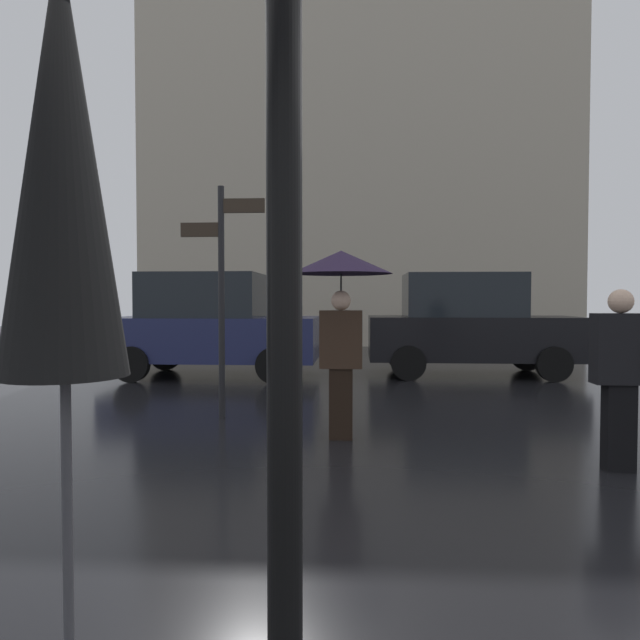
{
  "coord_description": "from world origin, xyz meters",
  "views": [
    {
      "loc": [
        0.02,
        -2.48,
        1.49
      ],
      "look_at": [
        -0.41,
        4.1,
        1.27
      ],
      "focal_mm": 32.01,
      "sensor_mm": 36.0,
      "label": 1
    }
  ],
  "objects_px": {
    "pedestrian_with_bag": "(622,368)",
    "street_signpost": "(222,278)",
    "parked_car_right": "(468,325)",
    "pedestrian_with_umbrella": "(341,285)",
    "folded_patio_umbrella_near": "(62,175)",
    "parked_car_left": "(211,325)"
  },
  "relations": [
    {
      "from": "pedestrian_with_bag",
      "to": "street_signpost",
      "type": "bearing_deg",
      "value": 111.92
    },
    {
      "from": "pedestrian_with_bag",
      "to": "parked_car_right",
      "type": "bearing_deg",
      "value": 49.49
    },
    {
      "from": "pedestrian_with_umbrella",
      "to": "pedestrian_with_bag",
      "type": "xyz_separation_m",
      "value": [
        2.49,
        -0.99,
        -0.76
      ]
    },
    {
      "from": "folded_patio_umbrella_near",
      "to": "parked_car_right",
      "type": "distance_m",
      "value": 10.27
    },
    {
      "from": "pedestrian_with_umbrella",
      "to": "street_signpost",
      "type": "relative_size",
      "value": 0.69
    },
    {
      "from": "folded_patio_umbrella_near",
      "to": "parked_car_left",
      "type": "height_order",
      "value": "folded_patio_umbrella_near"
    },
    {
      "from": "parked_car_left",
      "to": "parked_car_right",
      "type": "bearing_deg",
      "value": -11.77
    },
    {
      "from": "pedestrian_with_bag",
      "to": "parked_car_right",
      "type": "relative_size",
      "value": 0.39
    },
    {
      "from": "pedestrian_with_umbrella",
      "to": "folded_patio_umbrella_near",
      "type": "bearing_deg",
      "value": -70.55
    },
    {
      "from": "pedestrian_with_umbrella",
      "to": "parked_car_left",
      "type": "xyz_separation_m",
      "value": [
        -2.71,
        4.99,
        -0.64
      ]
    },
    {
      "from": "parked_car_left",
      "to": "street_signpost",
      "type": "relative_size",
      "value": 1.37
    },
    {
      "from": "parked_car_left",
      "to": "parked_car_right",
      "type": "xyz_separation_m",
      "value": [
        5.12,
        0.48,
        -0.0
      ]
    },
    {
      "from": "parked_car_right",
      "to": "folded_patio_umbrella_near",
      "type": "bearing_deg",
      "value": -98.23
    },
    {
      "from": "pedestrian_with_umbrella",
      "to": "street_signpost",
      "type": "distance_m",
      "value": 1.88
    },
    {
      "from": "parked_car_right",
      "to": "street_signpost",
      "type": "bearing_deg",
      "value": -121.61
    },
    {
      "from": "parked_car_right",
      "to": "street_signpost",
      "type": "relative_size",
      "value": 1.39
    },
    {
      "from": "pedestrian_with_umbrella",
      "to": "parked_car_left",
      "type": "height_order",
      "value": "parked_car_left"
    },
    {
      "from": "pedestrian_with_umbrella",
      "to": "parked_car_right",
      "type": "relative_size",
      "value": 0.49
    },
    {
      "from": "folded_patio_umbrella_near",
      "to": "parked_car_left",
      "type": "bearing_deg",
      "value": 101.52
    },
    {
      "from": "folded_patio_umbrella_near",
      "to": "pedestrian_with_umbrella",
      "type": "xyz_separation_m",
      "value": [
        0.83,
        4.23,
        -0.26
      ]
    },
    {
      "from": "parked_car_left",
      "to": "street_signpost",
      "type": "height_order",
      "value": "street_signpost"
    },
    {
      "from": "pedestrian_with_bag",
      "to": "parked_car_left",
      "type": "height_order",
      "value": "parked_car_left"
    }
  ]
}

